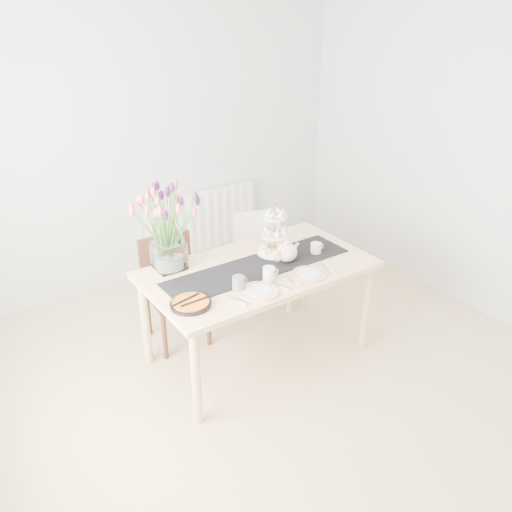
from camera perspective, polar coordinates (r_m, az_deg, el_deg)
room_shell at (r=3.13m, az=5.39°, el=3.36°), size 4.50×4.50×4.50m
radiator at (r=5.40m, az=-5.67°, el=3.71°), size 1.20×0.08×0.60m
dining_table at (r=3.86m, az=0.23°, el=-2.19°), size 1.60×0.90×0.75m
chair_brown at (r=4.23m, az=-8.85°, el=-2.70°), size 0.45×0.45×0.84m
chair_white at (r=4.66m, az=0.47°, el=0.32°), size 0.51×0.51×0.82m
table_runner at (r=3.82m, az=0.23°, el=-1.12°), size 1.40×0.35×0.01m
tulip_vase at (r=3.69m, az=-9.49°, el=4.20°), size 0.72×0.72×0.62m
cake_stand at (r=3.98m, az=2.00°, el=1.78°), size 0.27×0.27×0.40m
teapot at (r=3.87m, az=3.25°, el=0.40°), size 0.28×0.24×0.16m
cream_jug at (r=4.03m, az=6.32°, el=0.81°), size 0.08×0.08×0.08m
tart_tin at (r=3.39m, az=-6.89°, el=-5.00°), size 0.26×0.26×0.03m
mug_grey at (r=3.52m, az=-1.85°, el=-2.90°), size 0.09×0.09×0.10m
mug_white at (r=3.63m, az=1.37°, el=-1.91°), size 0.09×0.09×0.10m
plate_left at (r=3.51m, az=0.28°, el=-3.77°), size 0.33×0.33×0.01m
plate_right at (r=3.74m, az=5.61°, el=-1.92°), size 0.28×0.28×0.01m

